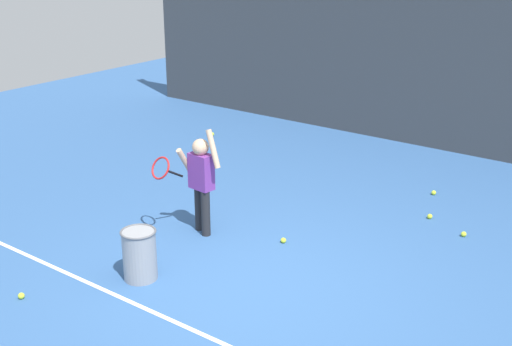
# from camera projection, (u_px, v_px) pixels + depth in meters

# --- Properties ---
(ground_plane) EXTENTS (20.00, 20.00, 0.00)m
(ground_plane) POSITION_uv_depth(u_px,v_px,m) (250.00, 287.00, 6.99)
(ground_plane) COLOR #335B93
(court_line_baseline) EXTENTS (9.00, 0.05, 0.00)m
(court_line_baseline) POSITION_uv_depth(u_px,v_px,m) (189.00, 328.00, 6.27)
(court_line_baseline) COLOR white
(court_line_baseline) RESTS_ON ground
(back_fence_windscreen) EXTENTS (13.18, 0.08, 3.30)m
(back_fence_windscreen) POSITION_uv_depth(u_px,v_px,m) (463.00, 54.00, 10.68)
(back_fence_windscreen) COLOR #383D42
(back_fence_windscreen) RESTS_ON ground
(fence_post_0) EXTENTS (0.09, 0.09, 3.45)m
(fence_post_0) POSITION_uv_depth(u_px,v_px,m) (172.00, 18.00, 14.32)
(fence_post_0) COLOR slate
(fence_post_0) RESTS_ON ground
(fence_post_1) EXTENTS (0.09, 0.09, 3.45)m
(fence_post_1) POSITION_uv_depth(u_px,v_px,m) (297.00, 31.00, 12.51)
(fence_post_1) COLOR slate
(fence_post_1) RESTS_ON ground
(fence_post_2) EXTENTS (0.09, 0.09, 3.45)m
(fence_post_2) POSITION_uv_depth(u_px,v_px,m) (465.00, 48.00, 10.70)
(fence_post_2) COLOR slate
(fence_post_2) RESTS_ON ground
(tennis_player) EXTENTS (0.76, 0.57, 1.35)m
(tennis_player) POSITION_uv_depth(u_px,v_px,m) (200.00, 177.00, 8.00)
(tennis_player) COLOR #232326
(tennis_player) RESTS_ON ground
(ball_hopper) EXTENTS (0.38, 0.38, 0.56)m
(ball_hopper) POSITION_uv_depth(u_px,v_px,m) (140.00, 254.00, 7.07)
(ball_hopper) COLOR gray
(ball_hopper) RESTS_ON ground
(tennis_ball_0) EXTENTS (0.07, 0.07, 0.07)m
(tennis_ball_0) POSITION_uv_depth(u_px,v_px,m) (430.00, 216.00, 8.63)
(tennis_ball_0) COLOR #CCE033
(tennis_ball_0) RESTS_ON ground
(tennis_ball_1) EXTENTS (0.07, 0.07, 0.07)m
(tennis_ball_1) POSITION_uv_depth(u_px,v_px,m) (212.00, 134.00, 12.08)
(tennis_ball_1) COLOR #CCE033
(tennis_ball_1) RESTS_ON ground
(tennis_ball_2) EXTENTS (0.07, 0.07, 0.07)m
(tennis_ball_2) POSITION_uv_depth(u_px,v_px,m) (464.00, 234.00, 8.12)
(tennis_ball_2) COLOR #CCE033
(tennis_ball_2) RESTS_ON ground
(tennis_ball_3) EXTENTS (0.07, 0.07, 0.07)m
(tennis_ball_3) POSITION_uv_depth(u_px,v_px,m) (21.00, 296.00, 6.76)
(tennis_ball_3) COLOR #CCE033
(tennis_ball_3) RESTS_ON ground
(tennis_ball_4) EXTENTS (0.07, 0.07, 0.07)m
(tennis_ball_4) POSITION_uv_depth(u_px,v_px,m) (434.00, 193.00, 9.40)
(tennis_ball_4) COLOR #CCE033
(tennis_ball_4) RESTS_ON ground
(tennis_ball_5) EXTENTS (0.07, 0.07, 0.07)m
(tennis_ball_5) POSITION_uv_depth(u_px,v_px,m) (283.00, 240.00, 7.96)
(tennis_ball_5) COLOR #CCE033
(tennis_ball_5) RESTS_ON ground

